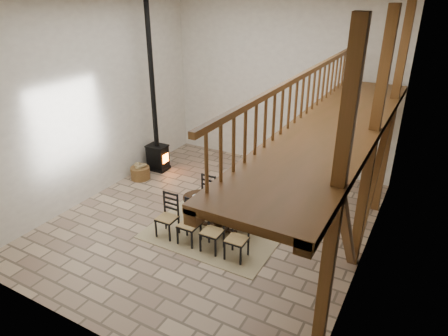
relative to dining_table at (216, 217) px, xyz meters
The scene contains 7 objects.
ground 0.63m from the dining_table, 128.04° to the left, with size 8.00×8.00×0.00m, color tan.
room_shell 2.81m from the dining_table, 24.15° to the left, with size 7.02×8.02×5.01m.
rug 0.38m from the dining_table, 90.87° to the left, with size 3.00×2.50×0.02m, color tan.
dining_table is the anchor object (origin of this frame).
wood_stove 4.00m from the dining_table, 147.44° to the left, with size 0.63×0.50×5.00m.
log_basket 3.62m from the dining_table, 158.58° to the left, with size 0.56×0.56×0.47m.
log_stack 3.83m from the dining_table, 157.28° to the left, with size 0.32×0.26×0.39m.
Camera 1 is at (4.31, -7.22, 5.25)m, focal length 32.00 mm.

